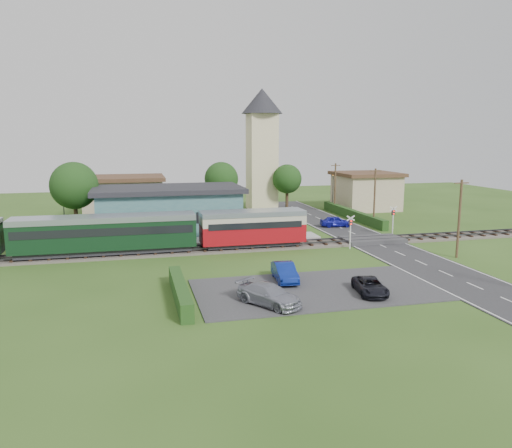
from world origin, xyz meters
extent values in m
plane|color=#2D4C19|center=(0.00, 0.00, 0.00)|extent=(120.00, 120.00, 0.00)
cube|color=#4C443D|center=(0.00, 2.00, 0.10)|extent=(76.00, 3.20, 0.20)
cube|color=#3F3F47|center=(0.00, 1.28, 0.42)|extent=(76.00, 0.08, 0.15)
cube|color=#3F3F47|center=(0.00, 2.72, 0.42)|extent=(76.00, 0.08, 0.15)
cube|color=#28282B|center=(10.00, 0.00, 0.03)|extent=(6.00, 70.00, 0.05)
cube|color=#333335|center=(-1.50, -12.00, 0.04)|extent=(17.00, 9.00, 0.08)
cube|color=#333335|center=(10.00, 2.00, 0.23)|extent=(6.20, 3.40, 0.45)
cube|color=gray|center=(-10.00, 5.20, 0.23)|extent=(30.00, 3.00, 0.45)
cube|color=beige|center=(-18.00, 5.20, 1.65)|extent=(2.00, 2.00, 2.40)
cube|color=#232328|center=(-18.00, 5.20, 2.93)|extent=(2.30, 2.30, 0.15)
cube|color=#396A71|center=(-10.00, 11.00, 2.40)|extent=(15.00, 8.00, 4.80)
cube|color=#232328|center=(-10.00, 11.00, 5.05)|extent=(16.00, 9.00, 0.50)
cube|color=#232328|center=(-10.00, 7.06, 1.10)|extent=(1.20, 0.12, 2.20)
cube|color=black|center=(-15.00, 7.06, 2.40)|extent=(1.00, 0.12, 1.20)
cube|color=black|center=(-13.00, 7.06, 2.40)|extent=(1.00, 0.12, 1.20)
cube|color=black|center=(-7.00, 7.06, 2.40)|extent=(1.00, 0.12, 1.20)
cube|color=black|center=(-5.00, 7.06, 2.40)|extent=(1.00, 0.12, 1.20)
cube|color=#232328|center=(-2.70, 2.00, 0.59)|extent=(9.00, 2.20, 0.50)
cube|color=maroon|center=(-2.70, 2.00, 1.59)|extent=(10.00, 2.80, 1.80)
cube|color=#B8B19E|center=(-2.70, 2.00, 2.84)|extent=(10.00, 2.82, 0.90)
cube|color=black|center=(-2.70, 2.00, 2.49)|extent=(9.00, 2.88, 0.60)
cube|color=#9BA4B4|center=(-2.70, 2.00, 3.49)|extent=(10.00, 2.90, 0.45)
cube|color=#232328|center=(-16.30, 2.00, 0.59)|extent=(15.20, 2.20, 0.50)
cube|color=black|center=(-16.30, 2.00, 2.09)|extent=(16.00, 2.80, 2.60)
cube|color=black|center=(-16.30, 2.00, 2.49)|extent=(15.40, 2.86, 0.70)
cube|color=#9BA4B4|center=(-16.30, 2.00, 3.49)|extent=(16.00, 2.90, 0.50)
cube|color=beige|center=(5.00, 28.00, 7.00)|extent=(4.00, 4.00, 14.00)
cone|color=#232328|center=(5.00, 28.00, 15.80)|extent=(6.00, 6.00, 3.60)
cube|color=tan|center=(-15.00, 25.00, 2.50)|extent=(10.00, 8.00, 5.00)
cube|color=#472D1E|center=(-15.00, 25.00, 5.25)|extent=(10.80, 8.80, 0.50)
cube|color=tan|center=(20.00, 24.00, 2.50)|extent=(8.00, 8.00, 5.00)
cube|color=#472D1E|center=(20.00, 24.00, 5.25)|extent=(8.80, 8.80, 0.50)
cube|color=#193814|center=(-11.00, -12.00, 0.60)|extent=(0.80, 9.00, 1.20)
cube|color=#193814|center=(14.20, 16.00, 0.60)|extent=(0.80, 18.00, 1.20)
cube|color=#193814|center=(-10.00, 15.50, 0.65)|extent=(22.00, 0.80, 1.30)
cylinder|color=#332316|center=(-20.00, 14.00, 2.06)|extent=(0.44, 0.44, 4.12)
sphere|color=#143311|center=(-20.00, 14.00, 5.40)|extent=(5.20, 5.20, 5.20)
cylinder|color=#332316|center=(-2.00, 23.00, 1.93)|extent=(0.44, 0.44, 3.85)
sphere|color=#143311|center=(-2.00, 23.00, 5.04)|extent=(4.60, 4.60, 4.60)
cylinder|color=#332316|center=(8.00, 25.00, 1.79)|extent=(0.44, 0.44, 3.58)
sphere|color=#143311|center=(8.00, 25.00, 4.68)|extent=(4.20, 4.20, 4.20)
cylinder|color=#473321|center=(14.20, -6.00, 3.50)|extent=(0.22, 0.22, 7.00)
cube|color=#473321|center=(14.20, -6.00, 6.70)|extent=(1.40, 0.10, 0.10)
cylinder|color=#473321|center=(14.20, 10.00, 3.50)|extent=(0.22, 0.22, 7.00)
cube|color=#473321|center=(14.20, 10.00, 6.70)|extent=(1.40, 0.10, 0.10)
cylinder|color=#473321|center=(14.20, 22.00, 3.50)|extent=(0.22, 0.22, 7.00)
cube|color=#473321|center=(14.20, 22.00, 6.70)|extent=(1.40, 0.10, 0.10)
cylinder|color=silver|center=(6.40, -0.40, 1.50)|extent=(0.12, 0.12, 3.00)
cube|color=#232328|center=(6.40, -0.40, 2.60)|extent=(0.35, 0.18, 0.55)
sphere|color=#FF190C|center=(6.40, -0.52, 2.75)|extent=(0.14, 0.14, 0.14)
sphere|color=#FF190C|center=(6.40, -0.52, 2.45)|extent=(0.14, 0.14, 0.14)
cube|color=silver|center=(6.40, -0.40, 3.00)|extent=(0.84, 0.05, 0.55)
cube|color=silver|center=(6.40, -0.40, 3.00)|extent=(0.84, 0.05, 0.55)
cylinder|color=silver|center=(13.60, 4.40, 1.50)|extent=(0.12, 0.12, 3.00)
cube|color=#232328|center=(13.60, 4.40, 2.60)|extent=(0.35, 0.18, 0.55)
sphere|color=#FF190C|center=(13.60, 4.28, 2.75)|extent=(0.14, 0.14, 0.14)
sphere|color=#FF190C|center=(13.60, 4.28, 2.45)|extent=(0.14, 0.14, 0.14)
cube|color=silver|center=(13.60, 4.40, 3.00)|extent=(0.84, 0.05, 0.55)
cube|color=silver|center=(13.60, 4.40, 3.00)|extent=(0.84, 0.05, 0.55)
cylinder|color=#3F3F47|center=(-22.00, 20.00, 2.50)|extent=(0.14, 0.14, 5.00)
sphere|color=orange|center=(-22.00, 20.00, 5.00)|extent=(0.30, 0.30, 0.30)
cylinder|color=#3F3F47|center=(16.00, 27.00, 2.50)|extent=(0.14, 0.14, 5.00)
sphere|color=orange|center=(16.00, 27.00, 5.00)|extent=(0.30, 0.30, 0.30)
imported|color=#14179E|center=(9.74, 10.91, 0.69)|extent=(3.95, 2.04, 1.28)
imported|color=navy|center=(-3.01, -9.50, 0.75)|extent=(1.79, 4.20, 1.35)
imported|color=gray|center=(-5.59, -14.44, 0.75)|extent=(4.12, 4.88, 1.34)
imported|color=black|center=(1.75, -13.89, 0.62)|extent=(2.44, 4.14, 1.08)
imported|color=gray|center=(-1.29, 4.61, 1.26)|extent=(0.70, 0.60, 1.63)
imported|color=gray|center=(-15.83, 5.37, 1.26)|extent=(0.67, 0.83, 1.63)
camera|label=1|loc=(-13.76, -43.89, 10.69)|focal=35.00mm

